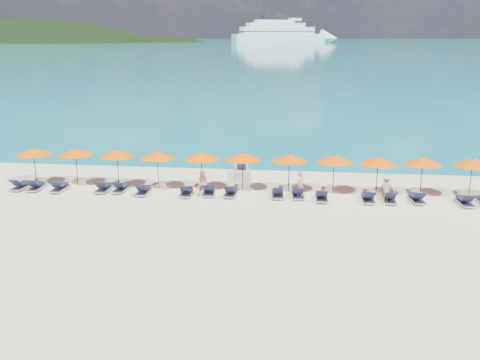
# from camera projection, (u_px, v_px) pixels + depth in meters

# --- Properties ---
(ground) EXTENTS (1400.00, 1400.00, 0.00)m
(ground) POSITION_uv_depth(u_px,v_px,m) (233.00, 220.00, 26.20)
(ground) COLOR beige
(sea) EXTENTS (1600.00, 1300.00, 0.01)m
(sea) POSITION_uv_depth(u_px,v_px,m) (302.00, 41.00, 658.43)
(sea) COLOR #1FA9B2
(sea) RESTS_ON ground
(headland_main) EXTENTS (374.00, 242.00, 126.50)m
(headland_main) POSITION_uv_depth(u_px,v_px,m) (26.00, 78.00, 587.14)
(headland_main) COLOR black
(headland_main) RESTS_ON ground
(headland_small) EXTENTS (162.00, 126.00, 85.50)m
(headland_small) POSITION_uv_depth(u_px,v_px,m) (164.00, 75.00, 588.70)
(headland_small) COLOR black
(headland_small) RESTS_ON ground
(cruise_ship) EXTENTS (111.68, 64.86, 31.93)m
(cruise_ship) POSITION_uv_depth(u_px,v_px,m) (288.00, 34.00, 545.27)
(cruise_ship) COLOR white
(cruise_ship) RESTS_ON ground
(jetski) EXTENTS (1.31, 2.65, 0.90)m
(jetski) POSITION_uv_depth(u_px,v_px,m) (241.00, 171.00, 33.96)
(jetski) COLOR #A6ADC2
(jetski) RESTS_ON ground
(beachgoer_a) EXTENTS (0.64, 0.62, 1.48)m
(beachgoer_a) POSITION_uv_depth(u_px,v_px,m) (300.00, 184.00, 29.61)
(beachgoer_a) COLOR tan
(beachgoer_a) RESTS_ON ground
(beachgoer_b) EXTENTS (0.73, 0.43, 1.49)m
(beachgoer_b) POSITION_uv_depth(u_px,v_px,m) (203.00, 183.00, 29.85)
(beachgoer_b) COLOR tan
(beachgoer_b) RESTS_ON ground
(beachgoer_c) EXTENTS (1.05, 0.65, 1.51)m
(beachgoer_c) POSITION_uv_depth(u_px,v_px,m) (387.00, 188.00, 28.90)
(beachgoer_c) COLOR tan
(beachgoer_c) RESTS_ON ground
(umbrella_0) EXTENTS (2.10, 2.10, 2.28)m
(umbrella_0) POSITION_uv_depth(u_px,v_px,m) (33.00, 151.00, 31.91)
(umbrella_0) COLOR black
(umbrella_0) RESTS_ON ground
(umbrella_1) EXTENTS (2.10, 2.10, 2.28)m
(umbrella_1) POSITION_uv_depth(u_px,v_px,m) (75.00, 152.00, 31.83)
(umbrella_1) COLOR black
(umbrella_1) RESTS_ON ground
(umbrella_2) EXTENTS (2.10, 2.10, 2.28)m
(umbrella_2) POSITION_uv_depth(u_px,v_px,m) (117.00, 153.00, 31.47)
(umbrella_2) COLOR black
(umbrella_2) RESTS_ON ground
(umbrella_3) EXTENTS (2.10, 2.10, 2.28)m
(umbrella_3) POSITION_uv_depth(u_px,v_px,m) (157.00, 155.00, 31.01)
(umbrella_3) COLOR black
(umbrella_3) RESTS_ON ground
(umbrella_4) EXTENTS (2.10, 2.10, 2.28)m
(umbrella_4) POSITION_uv_depth(u_px,v_px,m) (201.00, 156.00, 30.80)
(umbrella_4) COLOR black
(umbrella_4) RESTS_ON ground
(umbrella_5) EXTENTS (2.10, 2.10, 2.28)m
(umbrella_5) POSITION_uv_depth(u_px,v_px,m) (243.00, 156.00, 30.68)
(umbrella_5) COLOR black
(umbrella_5) RESTS_ON ground
(umbrella_6) EXTENTS (2.10, 2.10, 2.28)m
(umbrella_6) POSITION_uv_depth(u_px,v_px,m) (289.00, 157.00, 30.37)
(umbrella_6) COLOR black
(umbrella_6) RESTS_ON ground
(umbrella_7) EXTENTS (2.10, 2.10, 2.28)m
(umbrella_7) POSITION_uv_depth(u_px,v_px,m) (334.00, 158.00, 30.12)
(umbrella_7) COLOR black
(umbrella_7) RESTS_ON ground
(umbrella_8) EXTENTS (2.10, 2.10, 2.28)m
(umbrella_8) POSITION_uv_depth(u_px,v_px,m) (378.00, 160.00, 29.63)
(umbrella_8) COLOR black
(umbrella_8) RESTS_ON ground
(umbrella_9) EXTENTS (2.10, 2.10, 2.28)m
(umbrella_9) POSITION_uv_depth(u_px,v_px,m) (423.00, 161.00, 29.56)
(umbrella_9) COLOR black
(umbrella_9) RESTS_ON ground
(umbrella_10) EXTENTS (2.10, 2.10, 2.28)m
(umbrella_10) POSITION_uv_depth(u_px,v_px,m) (473.00, 162.00, 29.24)
(umbrella_10) COLOR black
(umbrella_10) RESTS_ON ground
(lounger_0) EXTENTS (0.65, 1.71, 0.66)m
(lounger_0) POSITION_uv_depth(u_px,v_px,m) (21.00, 185.00, 31.30)
(lounger_0) COLOR silver
(lounger_0) RESTS_ON ground
(lounger_1) EXTENTS (0.79, 1.75, 0.66)m
(lounger_1) POSITION_uv_depth(u_px,v_px,m) (36.00, 186.00, 31.15)
(lounger_1) COLOR silver
(lounger_1) RESTS_ON ground
(lounger_2) EXTENTS (0.65, 1.71, 0.66)m
(lounger_2) POSITION_uv_depth(u_px,v_px,m) (59.00, 187.00, 30.93)
(lounger_2) COLOR silver
(lounger_2) RESTS_ON ground
(lounger_3) EXTENTS (0.65, 1.71, 0.66)m
(lounger_3) POSITION_uv_depth(u_px,v_px,m) (104.00, 187.00, 30.85)
(lounger_3) COLOR silver
(lounger_3) RESTS_ON ground
(lounger_4) EXTENTS (0.66, 1.71, 0.66)m
(lounger_4) POSITION_uv_depth(u_px,v_px,m) (121.00, 187.00, 30.84)
(lounger_4) COLOR silver
(lounger_4) RESTS_ON ground
(lounger_5) EXTENTS (0.66, 1.71, 0.66)m
(lounger_5) POSITION_uv_depth(u_px,v_px,m) (143.00, 190.00, 30.32)
(lounger_5) COLOR silver
(lounger_5) RESTS_ON ground
(lounger_6) EXTENTS (0.75, 1.74, 0.66)m
(lounger_6) POSITION_uv_depth(u_px,v_px,m) (186.00, 191.00, 30.06)
(lounger_6) COLOR silver
(lounger_6) RESTS_ON ground
(lounger_7) EXTENTS (0.76, 1.75, 0.66)m
(lounger_7) POSITION_uv_depth(u_px,v_px,m) (209.00, 191.00, 30.19)
(lounger_7) COLOR silver
(lounger_7) RESTS_ON ground
(lounger_8) EXTENTS (0.72, 1.73, 0.66)m
(lounger_8) POSITION_uv_depth(u_px,v_px,m) (231.00, 192.00, 30.00)
(lounger_8) COLOR silver
(lounger_8) RESTS_ON ground
(lounger_9) EXTENTS (0.75, 1.74, 0.66)m
(lounger_9) POSITION_uv_depth(u_px,v_px,m) (278.00, 193.00, 29.75)
(lounger_9) COLOR silver
(lounger_9) RESTS_ON ground
(lounger_10) EXTENTS (0.75, 1.74, 0.66)m
(lounger_10) POSITION_uv_depth(u_px,v_px,m) (298.00, 193.00, 29.70)
(lounger_10) COLOR silver
(lounger_10) RESTS_ON ground
(lounger_11) EXTENTS (0.67, 1.72, 0.66)m
(lounger_11) POSITION_uv_depth(u_px,v_px,m) (322.00, 196.00, 29.18)
(lounger_11) COLOR silver
(lounger_11) RESTS_ON ground
(lounger_12) EXTENTS (0.64, 1.71, 0.66)m
(lounger_12) POSITION_uv_depth(u_px,v_px,m) (368.00, 198.00, 28.94)
(lounger_12) COLOR silver
(lounger_12) RESTS_ON ground
(lounger_13) EXTENTS (0.67, 1.72, 0.66)m
(lounger_13) POSITION_uv_depth(u_px,v_px,m) (389.00, 198.00, 28.87)
(lounger_13) COLOR silver
(lounger_13) RESTS_ON ground
(lounger_14) EXTENTS (0.79, 1.75, 0.66)m
(lounger_14) POSITION_uv_depth(u_px,v_px,m) (417.00, 198.00, 28.86)
(lounger_14) COLOR silver
(lounger_14) RESTS_ON ground
(lounger_15) EXTENTS (0.74, 1.74, 0.66)m
(lounger_15) POSITION_uv_depth(u_px,v_px,m) (465.00, 201.00, 28.36)
(lounger_15) COLOR silver
(lounger_15) RESTS_ON ground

